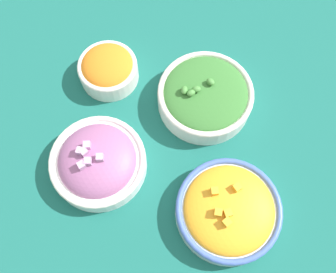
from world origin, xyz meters
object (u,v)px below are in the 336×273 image
(bowl_squash, at_px, (228,210))
(bowl_carrots, at_px, (108,69))
(bowl_broccoli, at_px, (205,95))
(bowl_red_onion, at_px, (98,162))

(bowl_squash, bearing_deg, bowl_carrots, -30.36)
(bowl_broccoli, relative_size, bowl_carrots, 1.56)
(bowl_red_onion, xyz_separation_m, bowl_carrots, (0.07, -0.21, 0.00))
(bowl_squash, bearing_deg, bowl_broccoli, -60.64)
(bowl_squash, relative_size, bowl_red_onion, 1.05)
(bowl_broccoli, bearing_deg, bowl_red_onion, 54.86)
(bowl_red_onion, relative_size, bowl_carrots, 1.47)
(bowl_carrots, bearing_deg, bowl_broccoli, -176.37)
(bowl_squash, relative_size, bowl_carrots, 1.55)
(bowl_broccoli, xyz_separation_m, bowl_carrots, (0.23, 0.01, 0.00))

